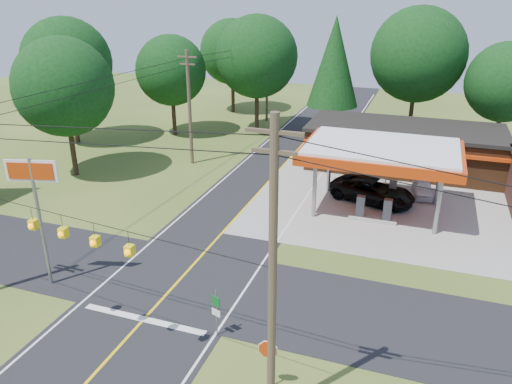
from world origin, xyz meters
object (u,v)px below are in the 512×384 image
(suv_car, at_px, (372,191))
(sedan_car, at_px, (423,188))
(big_stop_sign, at_px, (35,192))
(gas_canopy, at_px, (382,154))
(octagonal_stop_sign, at_px, (268,353))

(suv_car, height_order, sedan_car, suv_car)
(sedan_car, height_order, big_stop_sign, big_stop_sign)
(gas_canopy, distance_m, big_stop_sign, 21.85)
(sedan_car, distance_m, octagonal_stop_sign, 23.42)
(suv_car, distance_m, octagonal_stop_sign, 20.43)
(big_stop_sign, xyz_separation_m, octagonal_stop_sign, (13.38, -3.37, -3.58))
(sedan_car, xyz_separation_m, big_stop_sign, (-18.38, -19.48, 4.73))
(suv_car, xyz_separation_m, octagonal_stop_sign, (-1.50, -20.35, 0.89))
(suv_car, bearing_deg, gas_canopy, -143.43)
(sedan_car, height_order, octagonal_stop_sign, octagonal_stop_sign)
(gas_canopy, relative_size, suv_car, 1.72)
(big_stop_sign, bearing_deg, gas_canopy, 45.19)
(gas_canopy, xyz_separation_m, suv_car, (-0.50, 1.50, -3.41))
(big_stop_sign, distance_m, octagonal_stop_sign, 14.26)
(gas_canopy, distance_m, sedan_car, 6.20)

